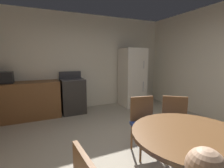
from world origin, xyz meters
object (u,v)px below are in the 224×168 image
refrigerator (132,77)px  chair_north (145,121)px  microwave (2,78)px  dining_table (189,148)px  chair_northeast (175,121)px  oven_range (73,96)px

refrigerator → chair_north: bearing=-117.1°
microwave → dining_table: microwave is taller
microwave → chair_northeast: bearing=-44.2°
oven_range → dining_table: (0.48, -3.34, 0.13)m
dining_table → chair_northeast: 0.97m
refrigerator → microwave: (-3.40, 0.05, 0.15)m
refrigerator → microwave: 3.40m
oven_range → dining_table: bearing=-81.8°
chair_north → microwave: bearing=-127.8°
oven_range → microwave: (-1.57, -0.00, 0.56)m
oven_range → dining_table: 3.37m
dining_table → chair_northeast: size_ratio=1.30×
chair_north → chair_northeast: size_ratio=1.00×
microwave → chair_north: microwave is taller
chair_north → chair_northeast: (0.43, -0.19, 0.00)m
oven_range → refrigerator: bearing=-1.7°
microwave → chair_north: size_ratio=0.51×
refrigerator → chair_northeast: 2.66m
refrigerator → microwave: bearing=179.2°
refrigerator → dining_table: 3.56m
microwave → dining_table: bearing=-58.5°
dining_table → chair_north: size_ratio=1.30×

